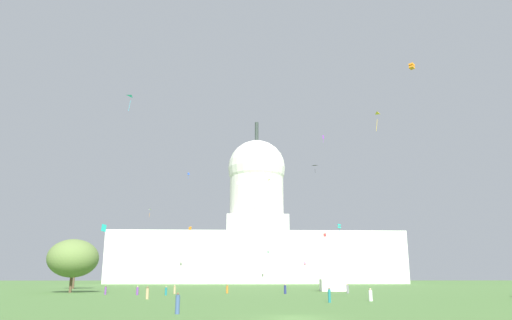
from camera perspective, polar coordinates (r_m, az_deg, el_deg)
ground_plane at (r=38.10m, az=4.71°, el=-18.31°), size 800.00×800.00×0.00m
capitol_building at (r=227.13m, az=0.09°, el=-8.87°), size 135.21×27.76×78.10m
event_tent at (r=108.45m, az=9.13°, el=-13.70°), size 5.77×5.22×5.84m
tree_west_near at (r=103.79m, az=-21.07°, el=-10.93°), size 12.64×12.56×10.43m
tree_west_mid at (r=137.61m, az=-20.79°, el=-10.84°), size 10.61×9.57×11.97m
person_orange_front_center at (r=93.15m, az=-3.47°, el=-15.20°), size 0.43×0.43×1.64m
person_navy_front_left at (r=90.45m, az=3.51°, el=-15.22°), size 0.55×0.55×1.75m
person_tan_front_right at (r=91.34m, az=-9.73°, el=-15.09°), size 0.52×0.52×1.58m
person_tan_edge_west at (r=70.23m, az=-12.89°, el=-15.32°), size 0.53×0.53×1.72m
person_denim_back_center at (r=41.94m, az=-9.38°, el=-16.67°), size 0.45×0.45×1.74m
person_white_lawn_far_right at (r=64.97m, az=13.56°, el=-15.49°), size 0.63×0.63×1.60m
person_grey_deep_crowd at (r=94.57m, az=10.92°, el=-14.96°), size 0.57×0.57×1.69m
person_purple_mid_center at (r=86.31m, az=-14.03°, el=-14.99°), size 0.56×0.56×1.52m
person_teal_lawn_far_left at (r=84.36m, az=-10.74°, el=-15.18°), size 0.42×0.42×1.52m
person_teal_back_left at (r=60.40m, az=8.79°, el=-15.77°), size 0.47×0.47×1.74m
person_purple_edge_east at (r=89.95m, az=-17.59°, el=-14.68°), size 0.46×0.46×1.54m
kite_turquoise_low at (r=89.70m, az=-17.78°, el=-7.76°), size 0.73×0.88×1.37m
kite_orange_low at (r=152.27m, az=-7.89°, el=-8.12°), size 1.00×0.95×2.94m
kite_yellow_mid at (r=137.64m, az=1.34°, el=-2.69°), size 0.99×1.64×3.99m
kite_lime_mid at (r=160.24m, az=-12.77°, el=-5.89°), size 0.88×1.53×2.45m
kite_green_low at (r=202.65m, az=1.46°, el=-10.98°), size 0.76×0.71×0.89m
kite_violet_high at (r=195.57m, az=8.06°, el=2.70°), size 0.69×0.78×3.18m
kite_cyan_high at (r=126.87m, az=-14.71°, el=7.28°), size 1.56×1.92×4.15m
kite_pink_low at (r=188.84m, az=5.86°, el=-12.26°), size 0.96×1.01×4.27m
kite_red_mid at (r=178.98m, az=8.25°, el=-9.00°), size 1.00×0.65×4.53m
kite_magenta_mid at (r=115.14m, az=-0.10°, el=-5.35°), size 1.68×1.18×3.74m
kite_gold_mid at (r=90.11m, az=14.10°, el=4.98°), size 1.44×1.58×3.03m
kite_black_high at (r=147.05m, az=7.03°, el=-0.75°), size 1.78×1.13×2.17m
kite_blue_high at (r=181.14m, az=-8.09°, el=-1.66°), size 0.90×0.87×2.49m
kite_white_mid at (r=154.75m, az=-2.17°, el=-2.84°), size 0.86×0.80×2.24m
kite_turquoise_low_b at (r=136.48m, az=9.95°, el=-7.83°), size 1.08×1.01×2.76m
kite_orange_high at (r=109.48m, az=18.16°, el=10.63°), size 1.39×1.38×1.24m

